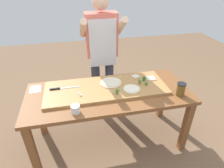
{
  "coord_description": "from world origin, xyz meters",
  "views": [
    {
      "loc": [
        -0.33,
        -1.7,
        1.91
      ],
      "look_at": [
        0.05,
        0.08,
        0.79
      ],
      "focal_mm": 30.53,
      "sensor_mm": 36.0,
      "label": 1
    }
  ],
  "objects_px": {
    "broccoli_floret_center_right": "(117,91)",
    "cheese_crumble_a": "(120,78)",
    "broccoli_floret_back_right": "(146,83)",
    "cheese_crumble_b": "(112,92)",
    "prep_table": "(109,99)",
    "pizza_slice_far_left": "(136,76)",
    "chefs_knife": "(61,88)",
    "cheese_crumble_c": "(80,95)",
    "broccoli_floret_center_left": "(144,78)",
    "sauce_jar": "(181,89)",
    "cook_center": "(102,48)",
    "pizza_slice_near_right": "(151,78)",
    "cheese_crumble_d": "(79,93)",
    "pizza_whole_white_garlic": "(132,89)",
    "broccoli_floret_front_mid": "(140,81)",
    "pizza_whole_cheese_artichoke": "(111,82)",
    "recipe_note": "(35,89)",
    "flour_cup": "(76,110)"
  },
  "relations": [
    {
      "from": "broccoli_floret_center_right",
      "to": "cheese_crumble_a",
      "type": "height_order",
      "value": "broccoli_floret_center_right"
    },
    {
      "from": "broccoli_floret_back_right",
      "to": "cheese_crumble_b",
      "type": "height_order",
      "value": "broccoli_floret_back_right"
    },
    {
      "from": "pizza_slice_near_right",
      "to": "recipe_note",
      "type": "bearing_deg",
      "value": 175.91
    },
    {
      "from": "broccoli_floret_front_mid",
      "to": "sauce_jar",
      "type": "bearing_deg",
      "value": -36.81
    },
    {
      "from": "pizza_whole_white_garlic",
      "to": "flour_cup",
      "type": "distance_m",
      "value": 0.66
    },
    {
      "from": "flour_cup",
      "to": "pizza_whole_white_garlic",
      "type": "bearing_deg",
      "value": 20.46
    },
    {
      "from": "broccoli_floret_front_mid",
      "to": "cheese_crumble_c",
      "type": "distance_m",
      "value": 0.69
    },
    {
      "from": "broccoli_floret_center_right",
      "to": "pizza_whole_white_garlic",
      "type": "bearing_deg",
      "value": 15.36
    },
    {
      "from": "chefs_knife",
      "to": "broccoli_floret_back_right",
      "type": "relative_size",
      "value": 7.79
    },
    {
      "from": "broccoli_floret_back_right",
      "to": "cheese_crumble_b",
      "type": "distance_m",
      "value": 0.41
    },
    {
      "from": "prep_table",
      "to": "cheese_crumble_b",
      "type": "bearing_deg",
      "value": -69.19
    },
    {
      "from": "broccoli_floret_center_left",
      "to": "flour_cup",
      "type": "xyz_separation_m",
      "value": [
        -0.81,
        -0.37,
        -0.03
      ]
    },
    {
      "from": "broccoli_floret_center_left",
      "to": "cheese_crumble_d",
      "type": "xyz_separation_m",
      "value": [
        -0.76,
        -0.11,
        -0.03
      ]
    },
    {
      "from": "chefs_knife",
      "to": "prep_table",
      "type": "bearing_deg",
      "value": -14.64
    },
    {
      "from": "pizza_slice_near_right",
      "to": "cheese_crumble_d",
      "type": "relative_size",
      "value": 6.24
    },
    {
      "from": "pizza_slice_far_left",
      "to": "flour_cup",
      "type": "height_order",
      "value": "flour_cup"
    },
    {
      "from": "pizza_slice_far_left",
      "to": "cook_center",
      "type": "xyz_separation_m",
      "value": [
        -0.34,
        0.44,
        0.22
      ]
    },
    {
      "from": "pizza_slice_near_right",
      "to": "cheese_crumble_c",
      "type": "distance_m",
      "value": 0.87
    },
    {
      "from": "prep_table",
      "to": "cheese_crumble_a",
      "type": "xyz_separation_m",
      "value": [
        0.19,
        0.22,
        0.13
      ]
    },
    {
      "from": "cheese_crumble_d",
      "to": "pizza_slice_near_right",
      "type": "bearing_deg",
      "value": 9.73
    },
    {
      "from": "broccoli_floret_center_left",
      "to": "broccoli_floret_front_mid",
      "type": "bearing_deg",
      "value": -147.38
    },
    {
      "from": "pizza_whole_cheese_artichoke",
      "to": "cheese_crumble_a",
      "type": "bearing_deg",
      "value": 30.36
    },
    {
      "from": "pizza_slice_far_left",
      "to": "broccoli_floret_center_right",
      "type": "xyz_separation_m",
      "value": [
        -0.3,
        -0.31,
        0.03
      ]
    },
    {
      "from": "pizza_slice_far_left",
      "to": "cheese_crumble_b",
      "type": "distance_m",
      "value": 0.45
    },
    {
      "from": "broccoli_floret_front_mid",
      "to": "cheese_crumble_c",
      "type": "bearing_deg",
      "value": -170.87
    },
    {
      "from": "pizza_whole_white_garlic",
      "to": "pizza_slice_far_left",
      "type": "relative_size",
      "value": 2.31
    },
    {
      "from": "pizza_slice_near_right",
      "to": "cheese_crumble_d",
      "type": "xyz_separation_m",
      "value": [
        -0.86,
        -0.15,
        0.0
      ]
    },
    {
      "from": "chefs_knife",
      "to": "broccoli_floret_center_left",
      "type": "bearing_deg",
      "value": -1.98
    },
    {
      "from": "chefs_knife",
      "to": "pizza_whole_cheese_artichoke",
      "type": "xyz_separation_m",
      "value": [
        0.56,
        0.0,
        0.0
      ]
    },
    {
      "from": "prep_table",
      "to": "pizza_whole_cheese_artichoke",
      "type": "distance_m",
      "value": 0.2
    },
    {
      "from": "cheese_crumble_b",
      "to": "cook_center",
      "type": "relative_size",
      "value": 0.01
    },
    {
      "from": "cheese_crumble_d",
      "to": "sauce_jar",
      "type": "distance_m",
      "value": 1.07
    },
    {
      "from": "broccoli_floret_center_right",
      "to": "flour_cup",
      "type": "xyz_separation_m",
      "value": [
        -0.44,
        -0.18,
        -0.03
      ]
    },
    {
      "from": "recipe_note",
      "to": "cheese_crumble_d",
      "type": "bearing_deg",
      "value": -27.12
    },
    {
      "from": "pizza_slice_near_right",
      "to": "broccoli_floret_front_mid",
      "type": "distance_m",
      "value": 0.19
    },
    {
      "from": "cheese_crumble_a",
      "to": "recipe_note",
      "type": "distance_m",
      "value": 0.98
    },
    {
      "from": "chefs_knife",
      "to": "cheese_crumble_c",
      "type": "distance_m",
      "value": 0.27
    },
    {
      "from": "pizza_slice_far_left",
      "to": "chefs_knife",
      "type": "bearing_deg",
      "value": -174.61
    },
    {
      "from": "pizza_slice_near_right",
      "to": "broccoli_floret_front_mid",
      "type": "height_order",
      "value": "broccoli_floret_front_mid"
    },
    {
      "from": "flour_cup",
      "to": "sauce_jar",
      "type": "xyz_separation_m",
      "value": [
        1.1,
        0.06,
        0.04
      ]
    },
    {
      "from": "broccoli_floret_center_left",
      "to": "cheese_crumble_b",
      "type": "bearing_deg",
      "value": -159.51
    },
    {
      "from": "chefs_knife",
      "to": "cheese_crumble_d",
      "type": "relative_size",
      "value": 20.2
    },
    {
      "from": "pizza_whole_white_garlic",
      "to": "cheese_crumble_c",
      "type": "distance_m",
      "value": 0.56
    },
    {
      "from": "prep_table",
      "to": "chefs_knife",
      "type": "distance_m",
      "value": 0.55
    },
    {
      "from": "cheese_crumble_b",
      "to": "cheese_crumble_c",
      "type": "relative_size",
      "value": 0.84
    },
    {
      "from": "chefs_knife",
      "to": "flour_cup",
      "type": "distance_m",
      "value": 0.43
    },
    {
      "from": "pizza_slice_near_right",
      "to": "cheese_crumble_a",
      "type": "distance_m",
      "value": 0.36
    },
    {
      "from": "pizza_whole_white_garlic",
      "to": "broccoli_floret_back_right",
      "type": "height_order",
      "value": "broccoli_floret_back_right"
    },
    {
      "from": "sauce_jar",
      "to": "pizza_slice_near_right",
      "type": "bearing_deg",
      "value": 119.1
    },
    {
      "from": "prep_table",
      "to": "sauce_jar",
      "type": "relative_size",
      "value": 12.4
    }
  ]
}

